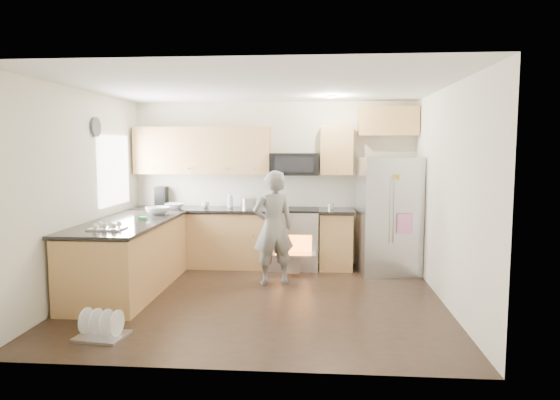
# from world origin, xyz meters

# --- Properties ---
(ground) EXTENTS (4.50, 4.50, 0.00)m
(ground) POSITION_xyz_m (0.00, 0.00, 0.00)
(ground) COLOR black
(ground) RESTS_ON ground
(room_shell) EXTENTS (4.54, 4.04, 2.62)m
(room_shell) POSITION_xyz_m (-0.04, 0.02, 1.67)
(room_shell) COLOR silver
(room_shell) RESTS_ON ground
(back_cabinet_run) EXTENTS (4.45, 0.64, 2.50)m
(back_cabinet_run) POSITION_xyz_m (-0.58, 1.75, 0.96)
(back_cabinet_run) COLOR #B9894A
(back_cabinet_run) RESTS_ON ground
(peninsula) EXTENTS (0.96, 2.36, 1.03)m
(peninsula) POSITION_xyz_m (-1.75, 0.25, 0.46)
(peninsula) COLOR #B9894A
(peninsula) RESTS_ON ground
(stove_range) EXTENTS (0.76, 0.97, 1.79)m
(stove_range) POSITION_xyz_m (0.35, 1.69, 0.68)
(stove_range) COLOR #B7B7BC
(stove_range) RESTS_ON ground
(refrigerator) EXTENTS (0.94, 0.78, 1.74)m
(refrigerator) POSITION_xyz_m (1.77, 1.45, 0.87)
(refrigerator) COLOR #B7B7BC
(refrigerator) RESTS_ON ground
(person) EXTENTS (0.67, 0.55, 1.57)m
(person) POSITION_xyz_m (0.11, 0.72, 0.78)
(person) COLOR gray
(person) RESTS_ON ground
(dish_rack) EXTENTS (0.52, 0.44, 0.29)m
(dish_rack) POSITION_xyz_m (-1.40, -1.38, 0.08)
(dish_rack) COLOR #B7B7BC
(dish_rack) RESTS_ON ground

